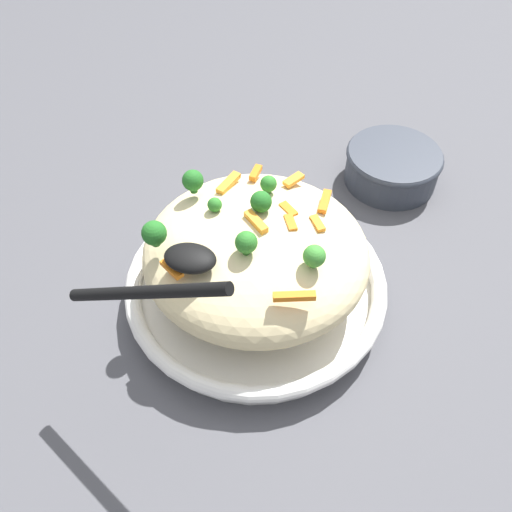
{
  "coord_description": "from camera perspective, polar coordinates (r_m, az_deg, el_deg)",
  "views": [
    {
      "loc": [
        -0.1,
        0.41,
        0.56
      ],
      "look_at": [
        0.0,
        0.0,
        0.08
      ],
      "focal_mm": 37.96,
      "sensor_mm": 36.0,
      "label": 1
    }
  ],
  "objects": [
    {
      "name": "broccoli_floret_3",
      "position": [
        0.64,
        -6.67,
        7.89
      ],
      "size": [
        0.03,
        0.03,
        0.03
      ],
      "color": "#205B1C",
      "rests_on": "pasta_mound"
    },
    {
      "name": "broccoli_floret_5",
      "position": [
        0.59,
        -10.68,
        2.35
      ],
      "size": [
        0.03,
        0.03,
        0.03
      ],
      "color": "#205B1C",
      "rests_on": "pasta_mound"
    },
    {
      "name": "broccoli_floret_1",
      "position": [
        0.62,
        -4.37,
        5.4
      ],
      "size": [
        0.02,
        0.02,
        0.02
      ],
      "color": "#296820",
      "rests_on": "pasta_mound"
    },
    {
      "name": "serving_bowl",
      "position": [
        0.69,
        0.0,
        -3.2
      ],
      "size": [
        0.33,
        0.33,
        0.04
      ],
      "color": "white",
      "rests_on": "ground_plane"
    },
    {
      "name": "carrot_piece_8",
      "position": [
        0.66,
        3.98,
        8.03
      ],
      "size": [
        0.02,
        0.03,
        0.01
      ],
      "primitive_type": "cube",
      "rotation": [
        0.0,
        0.0,
        0.99
      ],
      "color": "orange",
      "rests_on": "pasta_mound"
    },
    {
      "name": "carrot_piece_4",
      "position": [
        0.54,
        4.06,
        -4.26
      ],
      "size": [
        0.04,
        0.02,
        0.01
      ],
      "primitive_type": "cube",
      "rotation": [
        0.0,
        0.0,
        3.43
      ],
      "color": "orange",
      "rests_on": "pasta_mound"
    },
    {
      "name": "carrot_piece_3",
      "position": [
        0.61,
        6.49,
        3.43
      ],
      "size": [
        0.02,
        0.03,
        0.01
      ],
      "primitive_type": "cube",
      "rotation": [
        0.0,
        0.0,
        5.31
      ],
      "color": "orange",
      "rests_on": "pasta_mound"
    },
    {
      "name": "companion_bowl",
      "position": [
        0.87,
        14.19,
        9.31
      ],
      "size": [
        0.15,
        0.15,
        0.06
      ],
      "color": "#333842",
      "rests_on": "ground_plane"
    },
    {
      "name": "carrot_piece_6",
      "position": [
        0.62,
        3.42,
        4.9
      ],
      "size": [
        0.02,
        0.02,
        0.01
      ],
      "primitive_type": "cube",
      "rotation": [
        0.0,
        0.0,
        2.42
      ],
      "color": "orange",
      "rests_on": "pasta_mound"
    },
    {
      "name": "broccoli_floret_2",
      "position": [
        0.61,
        0.61,
        5.71
      ],
      "size": [
        0.02,
        0.02,
        0.03
      ],
      "color": "#205B1C",
      "rests_on": "pasta_mound"
    },
    {
      "name": "ground_plane",
      "position": [
        0.7,
        0.0,
        -4.39
      ],
      "size": [
        2.4,
        2.4,
        0.0
      ],
      "primitive_type": "plane",
      "color": "#4C4C51"
    },
    {
      "name": "broccoli_floret_6",
      "position": [
        0.64,
        1.19,
        7.6
      ],
      "size": [
        0.02,
        0.02,
        0.03
      ],
      "color": "#296820",
      "rests_on": "pasta_mound"
    },
    {
      "name": "carrot_piece_5",
      "position": [
        0.64,
        7.27,
        5.75
      ],
      "size": [
        0.01,
        0.04,
        0.01
      ],
      "primitive_type": "cube",
      "rotation": [
        0.0,
        0.0,
        1.55
      ],
      "color": "orange",
      "rests_on": "pasta_mound"
    },
    {
      "name": "broccoli_floret_4",
      "position": [
        0.56,
        6.17,
        -0.03
      ],
      "size": [
        0.02,
        0.02,
        0.03
      ],
      "color": "#377928",
      "rests_on": "pasta_mound"
    },
    {
      "name": "carrot_piece_9",
      "position": [
        0.67,
        -0.04,
        8.77
      ],
      "size": [
        0.01,
        0.03,
        0.01
      ],
      "primitive_type": "cube",
      "rotation": [
        0.0,
        0.0,
        1.48
      ],
      "color": "orange",
      "rests_on": "pasta_mound"
    },
    {
      "name": "serving_spoon",
      "position": [
        0.53,
        -8.74,
        -1.54
      ],
      "size": [
        0.17,
        0.12,
        0.1
      ],
      "color": "black",
      "rests_on": "pasta_mound"
    },
    {
      "name": "broccoli_floret_0",
      "position": [
        0.56,
        -1.18,
        1.44
      ],
      "size": [
        0.02,
        0.02,
        0.03
      ],
      "color": "#296820",
      "rests_on": "pasta_mound"
    },
    {
      "name": "carrot_piece_1",
      "position": [
        0.66,
        -2.91,
        7.69
      ],
      "size": [
        0.02,
        0.04,
        0.01
      ],
      "primitive_type": "cube",
      "rotation": [
        0.0,
        0.0,
        1.26
      ],
      "color": "orange",
      "rests_on": "pasta_mound"
    },
    {
      "name": "carrot_piece_7",
      "position": [
        0.61,
        3.65,
        3.5
      ],
      "size": [
        0.02,
        0.03,
        0.01
      ],
      "primitive_type": "cube",
      "rotation": [
        0.0,
        0.0,
        2.04
      ],
      "color": "orange",
      "rests_on": "pasta_mound"
    },
    {
      "name": "carrot_piece_2",
      "position": [
        0.6,
        -0.22,
        3.37
      ],
      "size": [
        0.03,
        0.03,
        0.01
      ],
      "primitive_type": "cube",
      "rotation": [
        0.0,
        0.0,
        5.55
      ],
      "color": "orange",
      "rests_on": "pasta_mound"
    },
    {
      "name": "carrot_piece_0",
      "position": [
        0.57,
        -8.88,
        -1.33
      ],
      "size": [
        0.03,
        0.02,
        0.01
      ],
      "primitive_type": "cube",
      "rotation": [
        0.0,
        0.0,
        5.7
      ],
      "color": "orange",
      "rests_on": "pasta_mound"
    },
    {
      "name": "pasta_mound",
      "position": [
        0.64,
        0.0,
        0.35
      ],
      "size": [
        0.27,
        0.26,
        0.1
      ],
      "primitive_type": "ellipsoid",
      "color": "beige",
      "rests_on": "serving_bowl"
    }
  ]
}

